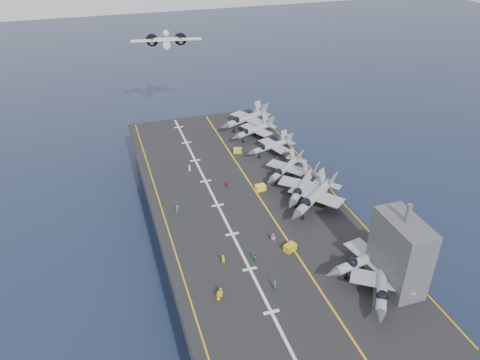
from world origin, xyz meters
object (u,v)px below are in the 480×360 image
object	(u,v)px
fighter_jet_0	(382,283)
tow_cart_a	(290,248)
transport_plane	(167,44)
island_superstructure	(401,245)

from	to	relation	value
fighter_jet_0	tow_cart_a	size ratio (longest dim) A/B	7.03
fighter_jet_0	transport_plane	xyz separation A→B (m)	(-15.82, 90.91, 15.10)
tow_cart_a	transport_plane	size ratio (longest dim) A/B	0.11
tow_cart_a	transport_plane	bearing A→B (deg)	95.04
tow_cart_a	transport_plane	xyz separation A→B (m)	(-6.75, 76.53, 17.00)
island_superstructure	fighter_jet_0	distance (m)	6.45
fighter_jet_0	transport_plane	bearing A→B (deg)	99.87
fighter_jet_0	tow_cart_a	distance (m)	17.11
transport_plane	fighter_jet_0	bearing A→B (deg)	-80.13
fighter_jet_0	transport_plane	size ratio (longest dim) A/B	0.80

